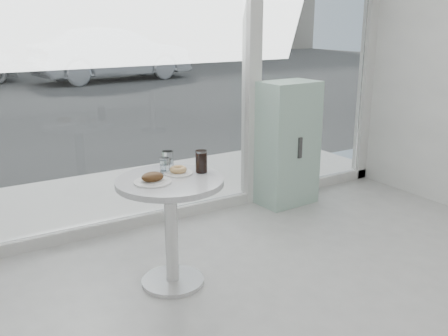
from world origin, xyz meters
TOP-DOWN VIEW (x-y plane):
  - storefront at (0.07, 3.00)m, footprint 5.00×0.14m
  - main_table at (-0.50, 1.90)m, footprint 0.72×0.72m
  - patio_deck at (0.00, 3.80)m, footprint 5.60×1.60m
  - mint_cabinet at (1.19, 2.78)m, footprint 0.59×0.41m
  - car_silver at (3.27, 13.84)m, footprint 4.82×2.17m
  - plate_fritter at (-0.62, 1.88)m, footprint 0.24×0.24m
  - plate_donut at (-0.40, 1.97)m, footprint 0.20×0.20m
  - water_tumbler_a at (-0.47, 2.04)m, footprint 0.07×0.07m
  - water_tumbler_b at (-0.41, 2.12)m, footprint 0.08×0.08m
  - cola_glass at (-0.25, 1.92)m, footprint 0.08×0.08m

SIDE VIEW (x-z plane):
  - patio_deck at x=0.00m, z-range 0.00..0.05m
  - main_table at x=-0.50m, z-range 0.17..0.94m
  - mint_cabinet at x=1.19m, z-range 0.00..1.22m
  - car_silver at x=3.27m, z-range 0.00..1.54m
  - plate_donut at x=-0.40m, z-range 0.76..0.82m
  - plate_fritter at x=-0.62m, z-range 0.76..0.83m
  - water_tumbler_a at x=-0.47m, z-range 0.76..0.87m
  - water_tumbler_b at x=-0.41m, z-range 0.76..0.89m
  - cola_glass at x=-0.25m, z-range 0.77..0.92m
  - storefront at x=0.07m, z-range 0.21..3.21m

